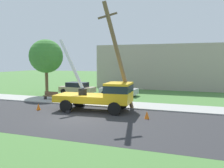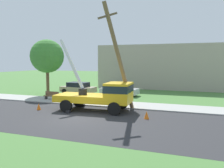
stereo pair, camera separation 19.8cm
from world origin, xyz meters
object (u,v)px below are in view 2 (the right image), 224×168
object	(u,v)px
traffic_cone_curbside	(120,106)
park_bench	(51,96)
utility_truck	(103,94)
traffic_cone_behind	(39,107)
parked_sedan_silver	(119,90)
traffic_cone_ahead	(147,115)
parked_sedan_tan	(78,88)
leaning_utility_pole	(119,57)
roadside_tree_near	(47,56)

from	to	relation	value
traffic_cone_curbside	park_bench	distance (m)	8.36
utility_truck	traffic_cone_behind	bearing A→B (deg)	-165.37
utility_truck	parked_sedan_silver	xyz separation A→B (m)	(-1.50, 8.73, -0.70)
traffic_cone_ahead	traffic_cone_curbside	size ratio (longest dim) A/B	1.00
traffic_cone_curbside	parked_sedan_tan	bearing A→B (deg)	136.98
leaning_utility_pole	roadside_tree_near	distance (m)	12.33
utility_truck	parked_sedan_silver	world-z (taller)	utility_truck
utility_truck	park_bench	distance (m)	7.83
leaning_utility_pole	parked_sedan_silver	bearing A→B (deg)	107.73
traffic_cone_ahead	roadside_tree_near	world-z (taller)	roadside_tree_near
traffic_cone_ahead	traffic_cone_curbside	world-z (taller)	same
utility_truck	traffic_cone_curbside	bearing A→B (deg)	49.39
utility_truck	parked_sedan_silver	size ratio (longest dim) A/B	1.54
parked_sedan_tan	roadside_tree_near	world-z (taller)	roadside_tree_near
traffic_cone_behind	roadside_tree_near	size ratio (longest dim) A/B	0.08
leaning_utility_pole	parked_sedan_tan	world-z (taller)	leaning_utility_pole
leaning_utility_pole	traffic_cone_curbside	world-z (taller)	leaning_utility_pole
traffic_cone_behind	utility_truck	bearing A→B (deg)	14.63
utility_truck	traffic_cone_ahead	bearing A→B (deg)	-19.53
parked_sedan_silver	traffic_cone_ahead	bearing A→B (deg)	-62.11
utility_truck	parked_sedan_tan	bearing A→B (deg)	128.73
traffic_cone_curbside	utility_truck	bearing A→B (deg)	-130.61
traffic_cone_curbside	roadside_tree_near	bearing A→B (deg)	154.59
traffic_cone_ahead	traffic_cone_behind	bearing A→B (deg)	-179.94
traffic_cone_ahead	parked_sedan_silver	distance (m)	11.42
roadside_tree_near	parked_sedan_silver	bearing A→B (deg)	16.40
park_bench	leaning_utility_pole	bearing A→B (deg)	-17.98
traffic_cone_ahead	park_bench	size ratio (longest dim) A/B	0.35
parked_sedan_silver	roadside_tree_near	world-z (taller)	roadside_tree_near
utility_truck	leaning_utility_pole	xyz separation A→B (m)	(1.14, 0.48, 3.00)
leaning_utility_pole	traffic_cone_ahead	bearing A→B (deg)	-34.25
leaning_utility_pole	parked_sedan_silver	distance (m)	9.42
utility_truck	traffic_cone_curbside	size ratio (longest dim) A/B	12.34
traffic_cone_curbside	park_bench	size ratio (longest dim) A/B	0.35
utility_truck	park_bench	xyz separation A→B (m)	(-7.10, 3.15, -0.95)
parked_sedan_tan	parked_sedan_silver	distance (m)	5.35
traffic_cone_behind	roadside_tree_near	bearing A→B (deg)	120.27
leaning_utility_pole	roadside_tree_near	bearing A→B (deg)	151.81
traffic_cone_curbside	parked_sedan_silver	xyz separation A→B (m)	(-2.52, 7.53, 0.43)
traffic_cone_behind	parked_sedan_tan	size ratio (longest dim) A/B	0.12
traffic_cone_ahead	roadside_tree_near	size ratio (longest dim) A/B	0.08
park_bench	roadside_tree_near	size ratio (longest dim) A/B	0.24
leaning_utility_pole	roadside_tree_near	xyz separation A→B (m)	(-10.87, 5.83, 0.19)
leaning_utility_pole	parked_sedan_tan	xyz separation A→B (m)	(-7.99, 8.06, -3.70)
roadside_tree_near	leaning_utility_pole	bearing A→B (deg)	-28.19
utility_truck	parked_sedan_tan	xyz separation A→B (m)	(-6.85, 8.54, -0.70)
traffic_cone_ahead	parked_sedan_silver	bearing A→B (deg)	117.89
park_bench	utility_truck	bearing A→B (deg)	-23.93
leaning_utility_pole	parked_sedan_tan	bearing A→B (deg)	134.72
traffic_cone_behind	parked_sedan_tan	bearing A→B (deg)	99.15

